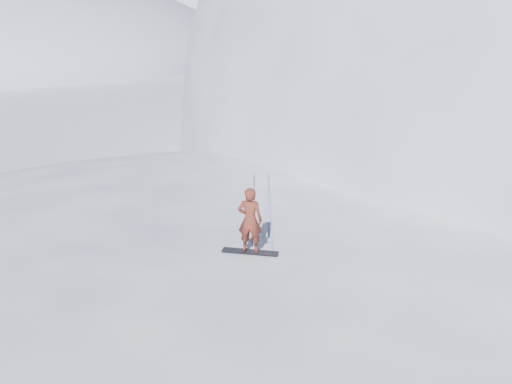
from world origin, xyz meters
TOP-DOWN VIEW (x-y plane):
  - ground at (0.00, 0.00)m, footprint 400.00×400.00m
  - near_ridge at (1.00, 3.00)m, footprint 36.00×28.00m
  - peak_shoulder at (10.00, 20.00)m, footprint 28.00×24.00m
  - far_ridge_c at (-40.00, 110.00)m, footprint 140.00×90.00m
  - wind_bumps at (-0.56, 2.12)m, footprint 16.00×14.40m
  - snowboard at (-0.57, 1.24)m, footprint 1.30×0.32m
  - snowboarder at (-0.57, 1.24)m, footprint 0.58×0.40m
  - board_tracks at (-0.71, 4.36)m, footprint 1.34×5.96m

SIDE VIEW (x-z plane):
  - ground at x=0.00m, z-range 0.00..0.00m
  - near_ridge at x=1.00m, z-range -2.40..2.40m
  - peak_shoulder at x=10.00m, z-range -9.00..9.00m
  - far_ridge_c at x=-40.00m, z-range -18.00..18.00m
  - wind_bumps at x=-0.56m, z-range -0.50..0.50m
  - snowboard at x=-0.57m, z-range 2.40..2.42m
  - board_tracks at x=-0.71m, z-range 2.40..2.44m
  - snowboarder at x=-0.57m, z-range 2.42..3.94m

